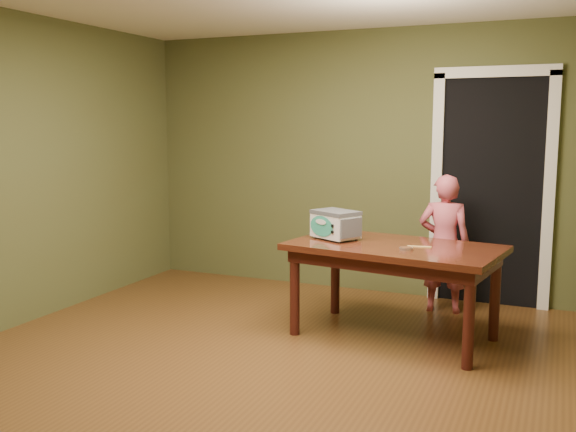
{
  "coord_description": "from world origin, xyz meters",
  "views": [
    {
      "loc": [
        1.9,
        -3.69,
        1.69
      ],
      "look_at": [
        -0.11,
        1.0,
        0.95
      ],
      "focal_mm": 40.0,
      "sensor_mm": 36.0,
      "label": 1
    }
  ],
  "objects": [
    {
      "name": "floor",
      "position": [
        0.0,
        0.0,
        0.0
      ],
      "size": [
        5.0,
        5.0,
        0.0
      ],
      "primitive_type": "plane",
      "color": "brown",
      "rests_on": "ground"
    },
    {
      "name": "room_shell",
      "position": [
        0.0,
        0.0,
        1.71
      ],
      "size": [
        4.52,
        5.02,
        2.61
      ],
      "color": "#474F2A",
      "rests_on": "ground"
    },
    {
      "name": "baking_pan",
      "position": [
        0.86,
        0.98,
        0.76
      ],
      "size": [
        0.1,
        0.1,
        0.02
      ],
      "color": "silver",
      "rests_on": "dining_table"
    },
    {
      "name": "dining_table",
      "position": [
        0.73,
        1.16,
        0.65
      ],
      "size": [
        1.72,
        1.13,
        0.75
      ],
      "rotation": [
        0.0,
        0.0,
        -0.15
      ],
      "color": "#33130B",
      "rests_on": "floor"
    },
    {
      "name": "spatula",
      "position": [
        0.92,
        1.14,
        0.75
      ],
      "size": [
        0.18,
        0.06,
        0.01
      ],
      "primitive_type": "cube",
      "rotation": [
        0.0,
        0.0,
        0.19
      ],
      "color": "#FFCD6E",
      "rests_on": "dining_table"
    },
    {
      "name": "toy_oven",
      "position": [
        0.22,
        1.21,
        0.88
      ],
      "size": [
        0.44,
        0.39,
        0.24
      ],
      "rotation": [
        0.0,
        0.0,
        -0.49
      ],
      "color": "#4C4F54",
      "rests_on": "dining_table"
    },
    {
      "name": "child",
      "position": [
        0.96,
        2.04,
        0.62
      ],
      "size": [
        0.48,
        0.34,
        1.25
      ],
      "primitive_type": "imported",
      "rotation": [
        0.0,
        0.0,
        3.23
      ],
      "color": "#CB5365",
      "rests_on": "floor"
    },
    {
      "name": "doorway",
      "position": [
        1.3,
        2.78,
        1.06
      ],
      "size": [
        1.1,
        0.66,
        2.25
      ],
      "color": "black",
      "rests_on": "ground"
    }
  ]
}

